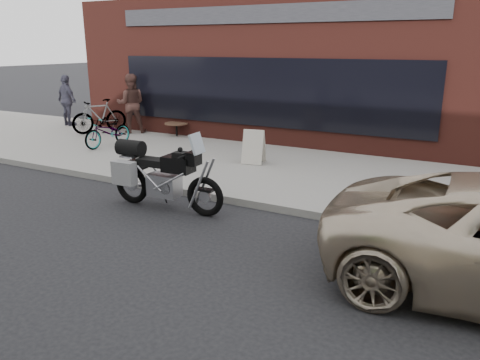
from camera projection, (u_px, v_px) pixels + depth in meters
name	position (u px, v px, depth m)	size (l,w,h in m)	color
ground	(90.00, 300.00, 5.83)	(120.00, 120.00, 0.00)	black
near_sidewalk	(298.00, 169.00, 11.72)	(44.00, 6.00, 0.15)	gray
storefront	(318.00, 67.00, 17.93)	(14.00, 10.07, 4.50)	maroon
motorcycle	(159.00, 175.00, 8.93)	(2.46, 0.84, 1.55)	black
bicycle_front	(108.00, 131.00, 13.81)	(0.59, 1.69, 0.89)	gray
bicycle_rear	(99.00, 116.00, 15.94)	(0.53, 1.89, 1.13)	gray
sandwich_sign	(254.00, 146.00, 11.87)	(0.61, 0.57, 0.86)	beige
cafe_table	(176.00, 124.00, 15.39)	(0.77, 0.77, 0.44)	black
cafe_patron_left	(131.00, 104.00, 15.84)	(0.96, 0.75, 1.98)	#4F302A
cafe_patron_right	(67.00, 100.00, 17.25)	(1.09, 0.45, 1.86)	#3E3D4E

